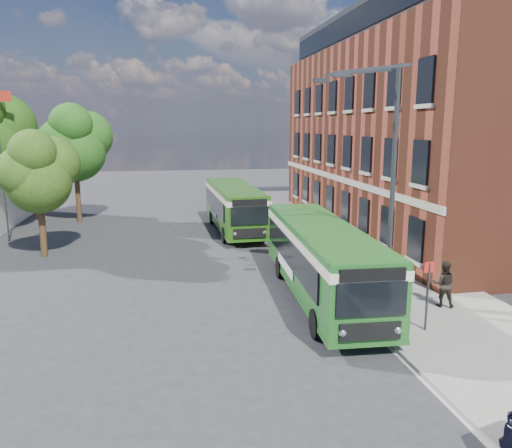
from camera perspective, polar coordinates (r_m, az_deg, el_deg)
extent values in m
plane|color=#2A2A2D|center=(20.29, -1.45, -8.85)|extent=(120.00, 120.00, 0.00)
cube|color=gray|center=(29.40, 9.77, -2.48)|extent=(6.00, 48.00, 0.15)
cube|color=beige|center=(28.55, 3.98, -2.90)|extent=(0.12, 48.00, 0.01)
cube|color=brown|center=(35.15, 18.79, 9.08)|extent=(12.00, 26.00, 12.00)
cube|color=#BCB49F|center=(32.85, 9.20, 5.22)|extent=(0.12, 26.00, 0.35)
cube|color=black|center=(35.66, 19.55, 20.54)|extent=(10.80, 24.80, 2.20)
cube|color=black|center=(33.44, 10.81, 21.63)|extent=(0.08, 24.00, 1.40)
cylinder|color=#323436|center=(33.37, -27.04, 5.79)|extent=(0.10, 0.10, 9.00)
cube|color=#A92413|center=(33.18, -26.92, 12.89)|extent=(0.90, 0.02, 0.60)
cylinder|color=#323436|center=(19.86, 14.66, -9.22)|extent=(0.44, 0.44, 0.30)
cylinder|color=#323436|center=(18.82, 15.31, 3.30)|extent=(0.18, 0.18, 9.00)
cube|color=#323436|center=(17.70, 13.14, 16.90)|extent=(2.58, 0.46, 0.37)
cube|color=#323436|center=(18.80, 11.66, 16.61)|extent=(2.58, 0.46, 0.37)
cube|color=#323436|center=(16.78, 9.72, 16.49)|extent=(0.55, 0.22, 0.16)
cube|color=#323436|center=(18.83, 7.43, 15.97)|extent=(0.55, 0.22, 0.16)
cylinder|color=#323436|center=(17.84, 18.97, -8.10)|extent=(0.08, 0.08, 2.50)
cube|color=red|center=(17.51, 19.20, -4.70)|extent=(0.35, 0.04, 0.35)
cube|color=#205E20|center=(20.40, 7.48, -3.60)|extent=(3.01, 11.44, 2.45)
cube|color=#205E20|center=(20.77, 7.39, -7.01)|extent=(3.05, 11.48, 0.14)
cube|color=black|center=(20.37, 3.79, -3.19)|extent=(0.51, 9.53, 1.10)
cube|color=black|center=(21.01, 10.66, -2.92)|extent=(0.51, 9.53, 1.10)
cube|color=#F6ECCA|center=(20.21, 7.54, -1.34)|extent=(3.07, 11.50, 0.32)
cube|color=#205E20|center=(20.13, 7.57, -0.34)|extent=(2.90, 11.33, 0.12)
cube|color=black|center=(15.17, 13.08, -8.39)|extent=(2.15, 0.18, 1.05)
cube|color=black|center=(14.93, 13.22, -5.69)|extent=(2.00, 0.17, 0.38)
cube|color=black|center=(15.52, 12.92, -11.89)|extent=(1.90, 0.17, 0.55)
sphere|color=silver|center=(15.27, 9.84, -12.15)|extent=(0.26, 0.26, 0.26)
sphere|color=silver|center=(15.84, 15.84, -11.55)|extent=(0.26, 0.26, 0.26)
cube|color=black|center=(25.76, 4.25, 0.09)|extent=(2.00, 0.17, 0.90)
cube|color=white|center=(21.23, 3.37, -4.69)|extent=(0.18, 3.20, 0.45)
cylinder|color=black|center=(16.98, 6.89, -11.25)|extent=(0.32, 1.01, 1.00)
cylinder|color=black|center=(17.67, 14.39, -10.60)|extent=(0.32, 1.01, 1.00)
cylinder|color=black|center=(23.19, 2.77, -4.97)|extent=(0.32, 1.01, 1.00)
cylinder|color=black|center=(23.71, 8.36, -4.71)|extent=(0.32, 1.01, 1.00)
cube|color=#235212|center=(33.27, -2.54, 2.26)|extent=(2.86, 10.75, 2.45)
cube|color=#235212|center=(33.50, -2.52, 0.11)|extent=(2.90, 10.79, 0.14)
cube|color=black|center=(33.36, -4.79, 2.47)|extent=(0.38, 8.87, 1.10)
cube|color=black|center=(33.78, -0.48, 2.62)|extent=(0.38, 8.87, 1.10)
cube|color=beige|center=(33.15, -2.55, 3.67)|extent=(2.92, 10.81, 0.32)
cube|color=#235212|center=(33.11, -2.55, 4.29)|extent=(2.76, 10.65, 0.12)
cube|color=black|center=(28.04, -0.72, 0.94)|extent=(2.15, 0.15, 1.05)
cube|color=black|center=(27.90, -0.72, 2.45)|extent=(2.00, 0.15, 0.38)
cube|color=black|center=(28.23, -0.71, -1.06)|extent=(1.90, 0.14, 0.55)
sphere|color=silver|center=(28.09, -2.42, -1.13)|extent=(0.26, 0.26, 0.26)
sphere|color=silver|center=(28.42, 0.96, -0.98)|extent=(0.26, 0.26, 0.26)
cube|color=black|center=(38.49, -3.87, 3.81)|extent=(2.00, 0.15, 0.90)
cube|color=white|center=(34.17, -4.94, 1.40)|extent=(0.15, 3.20, 0.45)
cylinder|color=black|center=(29.90, -3.60, -1.27)|extent=(0.31, 1.01, 1.00)
cylinder|color=black|center=(30.32, 0.77, -1.07)|extent=(0.31, 1.01, 1.00)
cylinder|color=black|center=(35.80, -5.04, 0.80)|extent=(0.31, 1.01, 1.00)
cylinder|color=black|center=(36.15, -1.36, 0.94)|extent=(0.31, 1.01, 1.00)
imported|color=black|center=(18.74, 16.16, -7.89)|extent=(0.72, 0.66, 1.64)
imported|color=black|center=(20.38, 20.67, -6.43)|extent=(1.07, 0.97, 1.78)
cylinder|color=#382614|center=(29.00, -23.21, -0.64)|extent=(0.36, 0.36, 2.90)
sphere|color=#2E4D15|center=(28.62, -23.61, 4.53)|extent=(3.43, 3.43, 3.43)
sphere|color=#2E4D15|center=(28.91, -22.23, 6.40)|extent=(2.90, 2.90, 2.90)
sphere|color=#2E4D15|center=(28.27, -25.08, 5.41)|extent=(2.64, 2.64, 2.64)
sphere|color=#2E4D15|center=(27.87, -24.17, 7.46)|extent=(2.37, 2.37, 2.37)
sphere|color=#224811|center=(35.95, -26.93, 9.94)|extent=(4.05, 4.05, 4.05)
cylinder|color=#382614|center=(38.45, -19.66, 2.88)|extent=(0.36, 0.36, 3.62)
sphere|color=#214F16|center=(38.14, -19.99, 7.78)|extent=(4.28, 4.28, 4.28)
sphere|color=#214F16|center=(38.63, -18.72, 9.49)|extent=(3.62, 3.62, 3.62)
sphere|color=#214F16|center=(37.68, -21.33, 8.66)|extent=(3.29, 3.29, 3.29)
sphere|color=#214F16|center=(37.29, -20.40, 10.61)|extent=(2.96, 2.96, 2.96)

